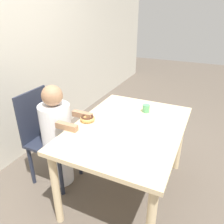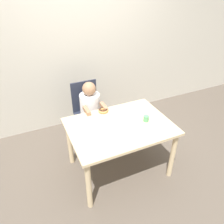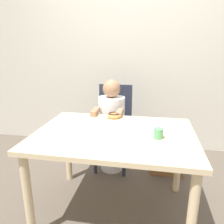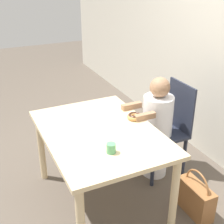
# 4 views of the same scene
# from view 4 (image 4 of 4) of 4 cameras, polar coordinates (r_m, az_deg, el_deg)

# --- Properties ---
(ground_plane) EXTENTS (12.00, 12.00, 0.00)m
(ground_plane) POSITION_cam_4_polar(r_m,az_deg,el_deg) (2.88, -2.04, -15.79)
(ground_plane) COLOR brown
(dining_table) EXTENTS (1.19, 0.86, 0.70)m
(dining_table) POSITION_cam_4_polar(r_m,az_deg,el_deg) (2.51, -2.26, -5.28)
(dining_table) COLOR beige
(dining_table) RESTS_ON ground_plane
(chair) EXTENTS (0.38, 0.42, 0.92)m
(chair) POSITION_cam_4_polar(r_m,az_deg,el_deg) (3.02, 10.10, -3.14)
(chair) COLOR #232838
(chair) RESTS_ON ground_plane
(child_figure) EXTENTS (0.28, 0.45, 1.01)m
(child_figure) POSITION_cam_4_polar(r_m,az_deg,el_deg) (2.95, 8.16, -3.14)
(child_figure) COLOR white
(child_figure) RESTS_ON ground_plane
(donut) EXTENTS (0.13, 0.13, 0.05)m
(donut) POSITION_cam_4_polar(r_m,az_deg,el_deg) (2.65, 4.16, -0.79)
(donut) COLOR tan
(donut) RESTS_ON dining_table
(napkin) EXTENTS (0.28, 0.28, 0.00)m
(napkin) POSITION_cam_4_polar(r_m,az_deg,el_deg) (2.56, -2.40, -2.30)
(napkin) COLOR white
(napkin) RESTS_ON dining_table
(handbag) EXTENTS (0.35, 0.14, 0.41)m
(handbag) POSITION_cam_4_polar(r_m,az_deg,el_deg) (2.76, 14.98, -14.89)
(handbag) COLOR brown
(handbag) RESTS_ON ground_plane
(cup) EXTENTS (0.07, 0.07, 0.07)m
(cup) POSITION_cam_4_polar(r_m,az_deg,el_deg) (2.18, -0.17, -6.62)
(cup) COLOR #519E66
(cup) RESTS_ON dining_table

